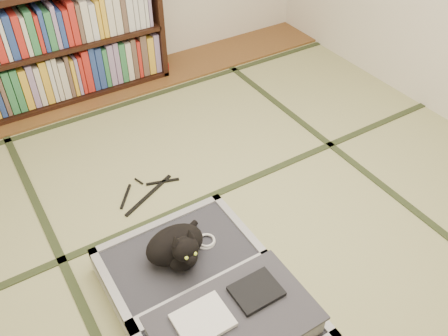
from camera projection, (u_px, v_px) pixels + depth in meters
floor at (248, 235)px, 2.82m from camera, size 4.50×4.50×0.00m
wood_strip at (119, 85)px, 4.10m from camera, size 4.00×0.50×0.02m
red_item at (159, 66)px, 4.25m from camera, size 0.16×0.10×0.07m
tatami_borders at (206, 187)px, 3.14m from camera, size 4.00×4.50×0.01m
bookcase at (68, 44)px, 3.72m from camera, size 1.53×0.35×0.98m
suitcase at (210, 304)px, 2.34m from camera, size 0.81×1.08×0.32m
cat at (177, 247)px, 2.42m from camera, size 0.36×0.36×0.29m
cable_coil at (206, 241)px, 2.57m from camera, size 0.11×0.11×0.03m
hanger at (146, 192)px, 3.09m from camera, size 0.45×0.30×0.01m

